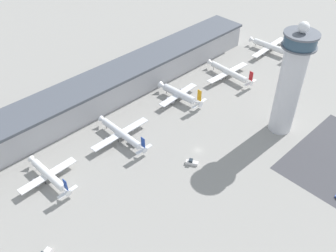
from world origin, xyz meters
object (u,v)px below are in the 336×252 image
control_tower (291,81)px  service_truck_fuel (134,142)px  airplane_gate_delta (179,94)px  airplane_gate_echo (229,72)px  service_truck_catering (192,162)px  airplane_gate_foxtrot (270,47)px  airplane_gate_charlie (122,134)px  airplane_gate_bravo (49,175)px

control_tower → service_truck_fuel: bearing=145.3°
airplane_gate_delta → airplane_gate_echo: (42.78, -4.93, -0.02)m
control_tower → airplane_gate_echo: (21.66, 54.23, -27.42)m
control_tower → service_truck_catering: control_tower is taller
service_truck_catering → airplane_gate_echo: bearing=26.5°
airplane_gate_delta → airplane_gate_foxtrot: size_ratio=0.81×
airplane_gate_charlie → airplane_gate_foxtrot: 143.84m
service_truck_catering → airplane_gate_foxtrot: bearing=17.5°
service_truck_catering → airplane_gate_charlie: bearing=109.4°
airplane_gate_foxtrot → service_truck_catering: (-129.99, -40.96, -3.21)m
airplane_gate_bravo → airplane_gate_delta: bearing=2.7°
airplane_gate_charlie → airplane_gate_foxtrot: bearing=0.6°
airplane_gate_bravo → service_truck_catering: airplane_gate_bravo is taller
airplane_gate_foxtrot → service_truck_catering: 136.33m
service_truck_catering → control_tower: bearing=-14.8°
control_tower → airplane_gate_echo: size_ratio=1.68×
airplane_gate_foxtrot → service_truck_catering: airplane_gate_foxtrot is taller
airplane_gate_charlie → service_truck_catering: 41.89m
airplane_gate_echo → control_tower: bearing=-111.8°
airplane_gate_foxtrot → service_truck_fuel: airplane_gate_foxtrot is taller
control_tower → service_truck_fuel: (-68.39, 47.40, -30.63)m
service_truck_fuel → service_truck_catering: bearing=-70.4°
airplane_gate_bravo → airplane_gate_charlie: 44.20m
service_truck_catering → service_truck_fuel: size_ratio=1.04×
airplane_gate_bravo → airplane_gate_foxtrot: 188.03m
service_truck_fuel → airplane_gate_bravo: bearing=171.0°
airplane_gate_charlie → service_truck_fuel: 8.12m
control_tower → airplane_gate_bravo: size_ratio=1.93×
airplane_gate_bravo → airplane_gate_echo: 136.56m
airplane_gate_foxtrot → service_truck_fuel: (-141.52, -8.63, -3.14)m
service_truck_catering → service_truck_fuel: service_truck_fuel is taller
control_tower → airplane_gate_bravo: (-114.90, 54.80, -27.50)m
airplane_gate_bravo → airplane_gate_charlie: bearing=-0.4°
airplane_gate_delta → service_truck_fuel: (-47.27, -11.77, -3.23)m
airplane_gate_charlie → airplane_gate_delta: 49.80m
control_tower → service_truck_catering: 66.36m
airplane_gate_foxtrot → airplane_gate_charlie: bearing=-179.4°
airplane_gate_delta → airplane_gate_foxtrot: (94.25, -3.14, -0.10)m
airplane_gate_charlie → service_truck_catering: airplane_gate_charlie is taller
airplane_gate_charlie → airplane_gate_echo: (92.36, -0.23, -0.04)m
airplane_gate_bravo → airplane_gate_charlie: size_ratio=0.87×
airplane_gate_charlie → airplane_gate_echo: airplane_gate_echo is taller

